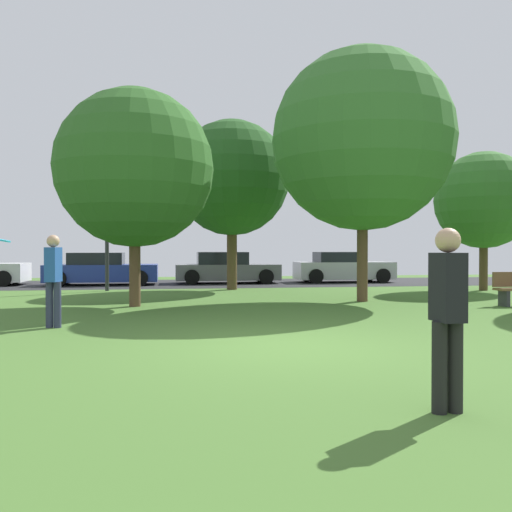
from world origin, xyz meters
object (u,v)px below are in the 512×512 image
Objects in this scene: birch_tree_lone at (363,140)px; parked_car_silver at (343,268)px; parked_car_blue at (101,270)px; oak_tree_right at (232,178)px; parked_car_grey at (226,269)px; oak_tree_center at (135,168)px; frisbee_disc at (2,240)px; person_thrower at (53,276)px; street_lamp_post at (107,228)px; maple_tree_far at (484,200)px; person_walking at (448,310)px.

birch_tree_lone is 1.65× the size of parked_car_silver.
parked_car_blue is at bearing 133.75° from birch_tree_lone.
parked_car_grey is (0.17, 3.90, -3.51)m from oak_tree_right.
oak_tree_center reaches higher than frisbee_disc.
frisbee_disc is at bearing -113.76° from oak_tree_right.
frisbee_disc is at bearing -124.74° from parked_car_silver.
person_thrower is at bearing -126.89° from parked_car_silver.
oak_tree_center is 1.27× the size of street_lamp_post.
person_thrower is 13.00m from parked_car_blue.
maple_tree_far reaches higher than parked_car_silver.
birch_tree_lone is (6.40, 0.44, 1.01)m from oak_tree_center.
oak_tree_center reaches higher than person_thrower.
birch_tree_lone is 6.14m from oak_tree_right.
oak_tree_center is at bearing -162.58° from maple_tree_far.
person_thrower is 14.16m from parked_car_grey.
frisbee_disc is 14.75m from parked_car_blue.
oak_tree_center is 1.25× the size of parked_car_blue.
birch_tree_lone is at bearing -149.72° from maple_tree_far.
maple_tree_far is 10.86m from parked_car_grey.
person_thrower is 6.59× the size of frisbee_disc.
maple_tree_far is at bearing -11.38° from oak_tree_right.
person_walking is at bearing -122.04° from maple_tree_far.
birch_tree_lone is at bearing -46.25° from parked_car_blue.
maple_tree_far is 2.83× the size of person_thrower.
frisbee_disc is at bearing -108.67° from parked_car_grey.
person_thrower is at bearing 34.42° from person_walking.
parked_car_blue is (-5.14, 3.51, -3.51)m from oak_tree_right.
maple_tree_far is at bearing 17.42° from oak_tree_center.
oak_tree_center is 4.81m from person_thrower.
parked_car_blue is (-14.16, 5.33, -2.65)m from maple_tree_far.
person_thrower is at bearing -108.76° from oak_tree_center.
birch_tree_lone is 10.54m from frisbee_disc.
street_lamp_post is at bearing 103.16° from oak_tree_center.
street_lamp_post is at bearing -79.84° from parked_car_blue.
person_thrower reaches higher than parked_car_silver.
maple_tree_far is 15.69m from person_thrower.
parked_car_silver is (5.50, 3.85, -3.50)m from oak_tree_right.
person_thrower is (-7.69, -4.25, -3.65)m from birch_tree_lone.
parked_car_grey is at bearing 87.48° from oak_tree_right.
frisbee_disc is at bearing -143.64° from birch_tree_lone.
frisbee_disc is 0.06× the size of parked_car_blue.
oak_tree_right is at bearing -92.52° from parked_car_grey.
oak_tree_center is 9.83m from parked_car_blue.
oak_tree_center is at bearing -77.96° from parked_car_blue.
parked_car_blue is 3.86m from street_lamp_post.
frisbee_disc is (-0.44, -1.74, 0.66)m from person_thrower.
maple_tree_far is 1.10× the size of parked_car_blue.
maple_tree_far is 16.89m from frisbee_disc.
person_thrower is (-4.49, -9.46, -3.14)m from oak_tree_right.
maple_tree_far is (12.21, 3.83, -0.35)m from oak_tree_center.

